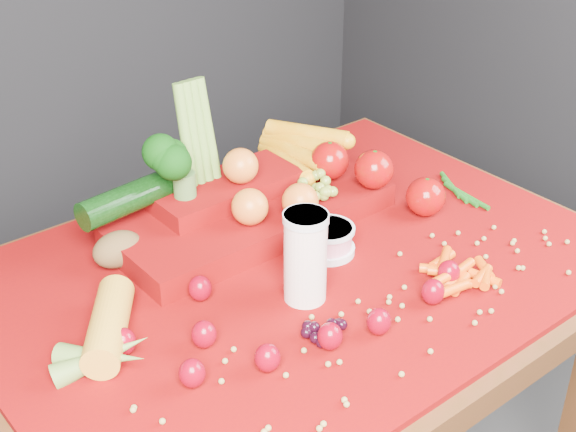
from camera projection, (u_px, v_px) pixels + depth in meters
table at (295, 315)px, 1.42m from camera, size 1.10×0.80×0.75m
red_cloth at (295, 268)px, 1.37m from camera, size 1.05×0.75×0.01m
milk_glass at (305, 254)px, 1.24m from camera, size 0.07×0.07×0.15m
yogurt_bowl at (328, 239)px, 1.39m from camera, size 0.09×0.09×0.05m
strawberry_scatter at (290, 321)px, 1.19m from camera, size 0.54×0.28×0.05m
dark_grape_cluster at (324, 329)px, 1.20m from camera, size 0.06×0.05×0.03m
soybean_scatter at (378, 319)px, 1.23m from camera, size 0.84×0.24×0.01m
corn_ear at (104, 347)px, 1.14m from camera, size 0.25×0.26×0.06m
potato at (118, 249)px, 1.35m from camera, size 0.09×0.07×0.06m
baby_carrot_pile at (455, 269)px, 1.33m from camera, size 0.18×0.18×0.03m
green_bean_pile at (457, 192)px, 1.58m from camera, size 0.14×0.12×0.01m
produce_mound at (257, 194)px, 1.46m from camera, size 0.61×0.36×0.27m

